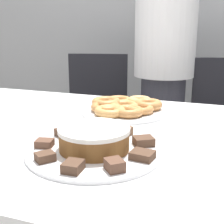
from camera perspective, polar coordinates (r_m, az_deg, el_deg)
table at (r=1.07m, az=1.77°, el=-7.53°), size 1.82×1.05×0.74m
person_standing at (r=1.94m, az=9.48°, el=7.99°), size 0.36×0.36×1.61m
office_chair_left at (r=2.05m, az=-3.19°, el=-3.05°), size 0.52×0.52×0.91m
plate_cake at (r=0.89m, az=-3.24°, el=-7.08°), size 0.39×0.39×0.01m
plate_donuts at (r=1.30m, az=2.21°, el=0.17°), size 0.36×0.36×0.01m
frosted_cake at (r=0.88m, az=-3.28°, el=-4.83°), size 0.20×0.20×0.06m
lamington_0 at (r=0.92m, az=-12.24°, el=-5.59°), size 0.06×0.05×0.02m
lamington_1 at (r=0.83m, az=-12.14°, el=-8.00°), size 0.06×0.06×0.02m
lamington_2 at (r=0.76m, az=-7.15°, el=-9.85°), size 0.05×0.05×0.02m
lamington_3 at (r=0.76m, az=0.48°, el=-9.67°), size 0.06×0.06×0.03m
lamington_4 at (r=0.83m, az=5.57°, el=-7.85°), size 0.07×0.06×0.02m
lamington_5 at (r=0.92m, az=5.79°, el=-5.31°), size 0.07×0.07×0.02m
lamington_6 at (r=0.99m, az=2.22°, el=-3.54°), size 0.05×0.06×0.03m
lamington_7 at (r=1.02m, az=-3.19°, el=-3.04°), size 0.06×0.07×0.03m
lamington_8 at (r=1.00m, az=-8.62°, el=-3.74°), size 0.07×0.07×0.02m
donut_0 at (r=1.29m, az=2.22°, el=1.05°), size 0.12×0.12×0.03m
donut_1 at (r=1.40m, az=1.27°, el=2.10°), size 0.12×0.12×0.03m
donut_2 at (r=1.34m, az=-1.05°, el=1.74°), size 0.13×0.13×0.04m
donut_3 at (r=1.28m, az=-1.15°, el=0.90°), size 0.12×0.12×0.03m
donut_4 at (r=1.22m, az=-0.37°, el=0.18°), size 0.12×0.12×0.03m
donut_5 at (r=1.22m, az=3.04°, el=0.13°), size 0.12×0.12×0.03m
donut_6 at (r=1.26m, az=5.02°, el=0.54°), size 0.11×0.11×0.03m
donut_7 at (r=1.32m, az=6.64°, el=1.36°), size 0.12×0.12×0.04m
donut_8 at (r=1.38m, az=5.04°, el=2.02°), size 0.11×0.11×0.04m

